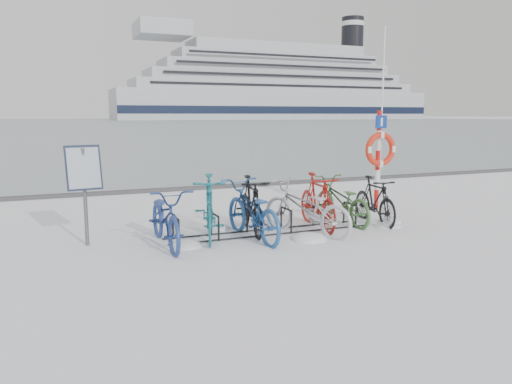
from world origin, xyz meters
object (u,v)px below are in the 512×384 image
at_px(bike_rack, 269,224).
at_px(info_board, 84,174).
at_px(lifebuoy_station, 380,150).
at_px(cruise_ferry, 275,90).

xyz_separation_m(bike_rack, info_board, (-3.27, 0.33, 1.06)).
relative_size(info_board, lifebuoy_station, 0.41).
xyz_separation_m(bike_rack, cruise_ferry, (94.21, 204.89, 13.07)).
bearing_deg(cruise_ferry, bike_rack, -114.69).
bearing_deg(lifebuoy_station, cruise_ferry, 65.96).
relative_size(info_board, cruise_ferry, 0.01).
relative_size(lifebuoy_station, cruise_ferry, 0.03).
xyz_separation_m(bike_rack, lifebuoy_station, (3.38, 1.21, 1.24)).
relative_size(bike_rack, cruise_ferry, 0.03).
bearing_deg(info_board, cruise_ferry, 56.53).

